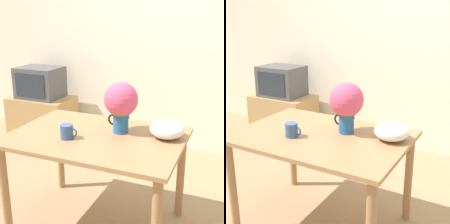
% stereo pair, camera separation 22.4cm
% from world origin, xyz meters
% --- Properties ---
extents(ground_plane, '(12.00, 12.00, 0.00)m').
position_xyz_m(ground_plane, '(0.00, 0.00, 0.00)').
color(ground_plane, '#9E7F5B').
extents(wall_back, '(8.00, 0.05, 2.60)m').
position_xyz_m(wall_back, '(0.00, 1.68, 1.30)').
color(wall_back, '#EDE5CC').
rests_on(wall_back, ground_plane).
extents(table, '(1.22, 0.85, 0.74)m').
position_xyz_m(table, '(-0.12, -0.09, 0.63)').
color(table, '#A3754C').
rests_on(table, ground_plane).
extents(flower_vase, '(0.24, 0.24, 0.37)m').
position_xyz_m(flower_vase, '(0.02, 0.03, 0.96)').
color(flower_vase, '#235B9E').
rests_on(flower_vase, table).
extents(coffee_mug, '(0.13, 0.09, 0.10)m').
position_xyz_m(coffee_mug, '(-0.28, -0.22, 0.79)').
color(coffee_mug, '#385689').
rests_on(coffee_mug, table).
extents(white_bowl, '(0.24, 0.24, 0.12)m').
position_xyz_m(white_bowl, '(0.35, 0.06, 0.80)').
color(white_bowl, white).
rests_on(white_bowl, table).
extents(tv_stand, '(0.79, 0.51, 0.55)m').
position_xyz_m(tv_stand, '(-1.55, 1.26, 0.28)').
color(tv_stand, tan).
rests_on(tv_stand, ground_plane).
extents(tv_set, '(0.53, 0.42, 0.39)m').
position_xyz_m(tv_set, '(-1.55, 1.26, 0.74)').
color(tv_set, '#4C4C51').
rests_on(tv_set, tv_stand).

